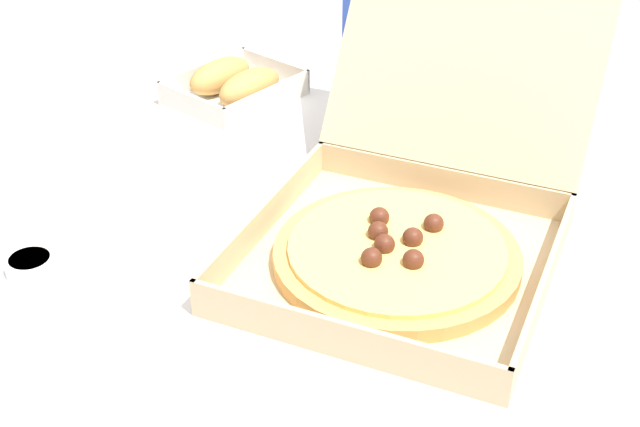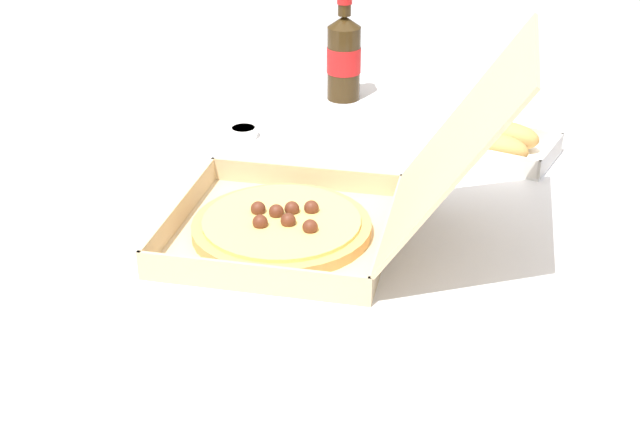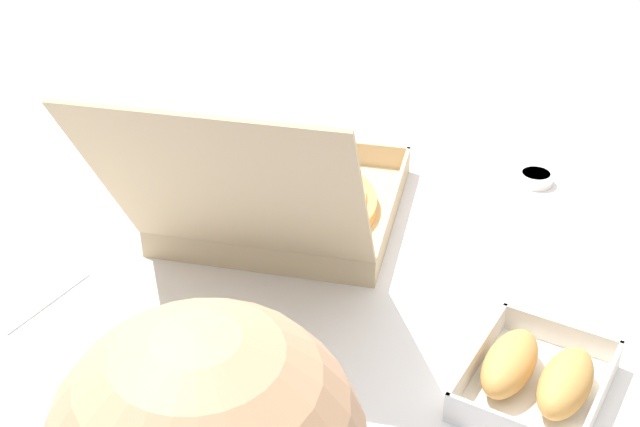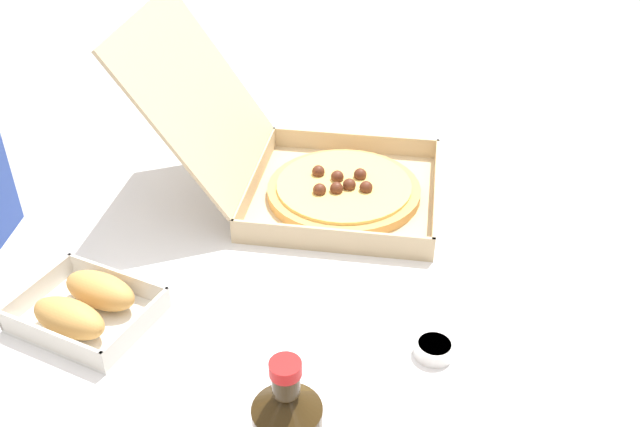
{
  "view_description": "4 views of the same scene",
  "coord_description": "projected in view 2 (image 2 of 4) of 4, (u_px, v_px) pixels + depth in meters",
  "views": [
    {
      "loc": [
        0.28,
        -0.84,
        1.31
      ],
      "look_at": [
        0.02,
        -0.06,
        0.78
      ],
      "focal_mm": 48.1,
      "sensor_mm": 36.0,
      "label": 1
    },
    {
      "loc": [
        1.28,
        0.14,
        1.39
      ],
      "look_at": [
        0.1,
        -0.0,
        0.77
      ],
      "focal_mm": 48.48,
      "sensor_mm": 36.0,
      "label": 2
    },
    {
      "loc": [
        -0.1,
        1.08,
        1.44
      ],
      "look_at": [
        0.05,
        -0.0,
        0.76
      ],
      "focal_mm": 49.25,
      "sensor_mm": 36.0,
      "label": 3
    },
    {
      "loc": [
        -1.0,
        -0.09,
        1.45
      ],
      "look_at": [
        0.02,
        -0.03,
        0.75
      ],
      "focal_mm": 40.03,
      "sensor_mm": 36.0,
      "label": 4
    }
  ],
  "objects": [
    {
      "name": "dipping_sauce_cup",
      "position": [
        243.0,
        132.0,
        1.71
      ],
      "size": [
        0.06,
        0.06,
        0.02
      ],
      "color": "white",
      "rests_on": "dining_table"
    },
    {
      "name": "pizza_box_open",
      "position": [
        313.0,
        212.0,
        1.32
      ],
      "size": [
        0.38,
        0.55,
        0.33
      ],
      "color": "tan",
      "rests_on": "dining_table"
    },
    {
      "name": "paper_menu",
      "position": [
        432.0,
        399.0,
        1.01
      ],
      "size": [
        0.25,
        0.22,
        0.0
      ],
      "primitive_type": "cube",
      "rotation": [
        0.0,
        0.0,
        -0.39
      ],
      "color": "white",
      "rests_on": "dining_table"
    },
    {
      "name": "dining_table",
      "position": [
        330.0,
        241.0,
        1.48
      ],
      "size": [
        1.4,
        1.0,
        0.73
      ],
      "color": "white",
      "rests_on": "ground_plane"
    },
    {
      "name": "bread_side_box",
      "position": [
        502.0,
        144.0,
        1.62
      ],
      "size": [
        0.21,
        0.23,
        0.06
      ],
      "color": "white",
      "rests_on": "dining_table"
    },
    {
      "name": "cola_bottle",
      "position": [
        344.0,
        57.0,
        1.87
      ],
      "size": [
        0.07,
        0.07,
        0.22
      ],
      "color": "#33230F",
      "rests_on": "dining_table"
    }
  ]
}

